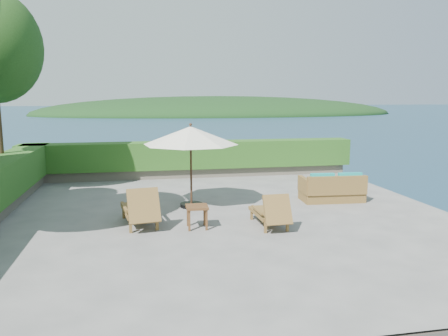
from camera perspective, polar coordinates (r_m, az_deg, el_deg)
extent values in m
plane|color=gray|center=(11.24, -0.74, -6.23)|extent=(12.00, 12.00, 0.00)
cube|color=#514940|center=(11.75, -0.72, -13.54)|extent=(12.00, 12.00, 3.00)
plane|color=#18374C|center=(12.39, -0.71, -19.73)|extent=(600.00, 600.00, 0.00)
ellipsoid|color=black|center=(153.17, -0.76, 7.03)|extent=(126.00, 57.60, 12.60)
cube|color=#675F53|center=(16.62, -4.14, -0.54)|extent=(12.00, 0.60, 0.36)
cube|color=#204F16|center=(16.52, -4.17, 1.75)|extent=(12.40, 0.90, 1.00)
cylinder|color=black|center=(12.14, -4.26, -4.85)|extent=(0.76, 0.76, 0.10)
cylinder|color=#372214|center=(11.93, -4.33, 0.12)|extent=(0.07, 0.07, 2.23)
cone|color=#ECE6CD|center=(11.82, -4.38, 4.27)|extent=(3.13, 3.13, 0.49)
sphere|color=#372214|center=(11.80, -4.39, 5.69)|extent=(0.10, 0.10, 0.08)
cube|color=brown|center=(10.04, -12.10, -7.54)|extent=(0.07, 0.07, 0.28)
cube|color=brown|center=(10.13, -8.74, -7.29)|extent=(0.07, 0.07, 0.28)
cube|color=brown|center=(11.26, -12.96, -5.73)|extent=(0.07, 0.07, 0.28)
cube|color=brown|center=(11.34, -9.96, -5.52)|extent=(0.07, 0.07, 0.28)
cube|color=brown|center=(10.74, -11.08, -5.40)|extent=(0.90, 1.47, 0.10)
cube|color=brown|center=(9.90, -10.44, -4.85)|extent=(0.76, 0.55, 0.74)
cube|color=brown|center=(10.45, -12.90, -4.96)|extent=(0.20, 0.90, 0.05)
cube|color=brown|center=(10.55, -8.99, -4.70)|extent=(0.20, 0.90, 0.05)
cube|color=brown|center=(9.86, 5.43, -7.79)|extent=(0.06, 0.06, 0.24)
cube|color=brown|center=(10.03, 8.28, -7.56)|extent=(0.06, 0.06, 0.24)
cube|color=brown|center=(10.88, 3.63, -6.13)|extent=(0.06, 0.06, 0.24)
cube|color=brown|center=(11.03, 6.23, -5.95)|extent=(0.06, 0.06, 0.24)
cube|color=brown|center=(10.48, 5.71, -5.86)|extent=(0.65, 1.22, 0.08)
cube|color=brown|center=(9.78, 7.01, -5.42)|extent=(0.62, 0.41, 0.65)
cube|color=brown|center=(10.19, 4.36, -5.49)|extent=(0.08, 0.79, 0.05)
cube|color=brown|center=(10.38, 7.70, -5.26)|extent=(0.08, 0.79, 0.05)
cube|color=brown|center=(9.95, -4.56, -6.90)|extent=(0.05, 0.05, 0.48)
cube|color=brown|center=(9.99, -2.30, -6.81)|extent=(0.05, 0.05, 0.48)
cube|color=brown|center=(10.33, -4.75, -6.30)|extent=(0.05, 0.05, 0.48)
cube|color=brown|center=(10.37, -2.57, -6.22)|extent=(0.05, 0.05, 0.48)
cube|color=brown|center=(10.09, -3.56, -5.09)|extent=(0.52, 0.52, 0.05)
cube|color=brown|center=(13.17, 13.85, -3.33)|extent=(1.80, 0.98, 0.39)
cube|color=brown|center=(12.72, 14.57, -2.23)|extent=(1.76, 0.24, 0.54)
cube|color=brown|center=(12.83, 10.41, -2.21)|extent=(0.17, 0.88, 0.44)
cube|color=brown|center=(13.43, 17.23, -1.96)|extent=(0.17, 0.88, 0.44)
cube|color=teal|center=(13.01, 12.14, -2.15)|extent=(0.80, 0.75, 0.18)
cube|color=teal|center=(13.30, 15.46, -2.03)|extent=(0.80, 0.75, 0.18)
cube|color=teal|center=(12.64, 12.72, -1.47)|extent=(0.69, 0.18, 0.35)
cube|color=teal|center=(12.94, 16.12, -1.36)|extent=(0.69, 0.18, 0.35)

